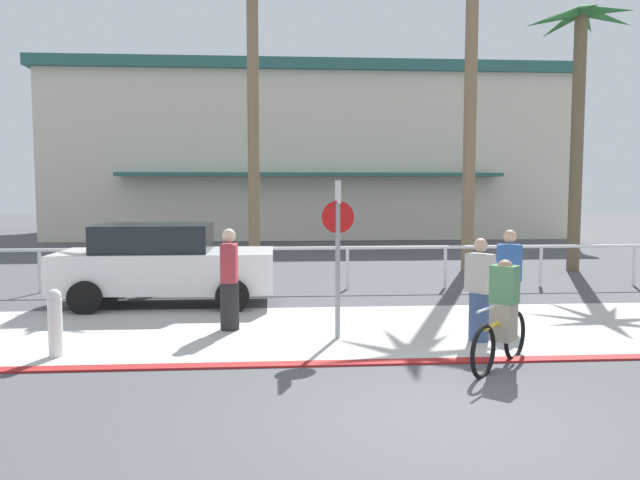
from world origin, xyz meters
The scene contains 15 objects.
ground_plane centered at (0.00, 10.00, 0.00)m, with size 80.00×80.00×0.00m, color #4C4C51.
sidewalk_strip centered at (0.00, 4.20, 0.01)m, with size 44.00×4.00×0.02m, color beige.
curb_paint centered at (0.00, 2.20, 0.01)m, with size 44.00×0.24×0.03m, color maroon.
building_backdrop centered at (-0.06, 27.74, 4.10)m, with size 24.94×12.90×8.17m.
rail_fence centered at (0.00, 8.50, 0.84)m, with size 24.01×0.08×1.04m.
stop_sign_bike_lane centered at (-0.73, 3.64, 1.68)m, with size 0.52×0.56×2.56m.
bollard_0 centered at (-4.90, 2.84, 0.52)m, with size 0.20×0.20×1.00m.
palm_tree_0 centered at (-2.38, 13.33, 6.62)m, with size 3.45×3.11×9.18m.
palm_tree_1 centered at (3.88, 11.44, 7.08)m, with size 3.64×3.11×9.85m.
palm_tree_2 centered at (7.00, 11.37, 5.66)m, with size 3.07×3.49×7.62m.
car_white_1 centered at (-4.04, 6.81, 0.87)m, with size 4.40×2.02×1.69m.
cyclist_yellow_0 centered at (1.37, 1.97, 0.69)m, with size 1.27×1.39×1.50m.
pedestrian_0 centered at (1.49, 3.30, 0.76)m, with size 0.46×0.47×1.66m.
pedestrian_1 centered at (2.35, 4.29, 0.79)m, with size 0.45×0.39×1.71m.
pedestrian_2 centered at (-2.51, 4.35, 0.82)m, with size 0.33×0.41×1.75m.
Camera 1 is at (-1.74, -6.21, 2.46)m, focal length 34.90 mm.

